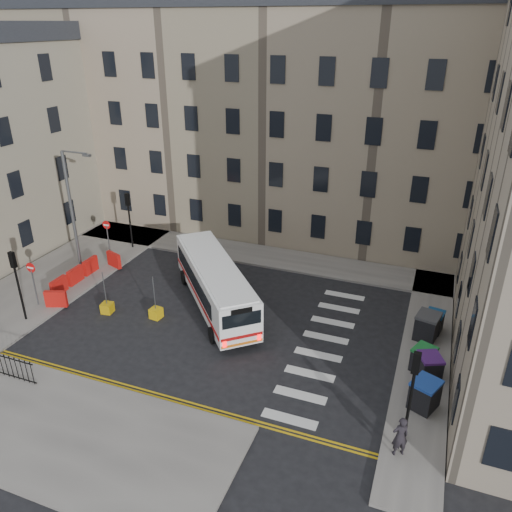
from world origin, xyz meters
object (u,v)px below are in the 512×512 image
Objects in this scene: streetlamp at (72,211)px; wheelie_bin_e at (434,321)px; bus at (215,282)px; wheelie_bin_d at (427,326)px; wheelie_bin_a at (425,394)px; wheelie_bin_c at (423,359)px; wheelie_bin_b at (429,367)px; bollard_chevron at (107,308)px; pedestrian at (400,436)px; bollard_yellow at (156,313)px.

streetlamp reaches higher than wheelie_bin_e.
wheelie_bin_d is (11.74, 0.79, -0.71)m from bus.
wheelie_bin_e is (22.22, 0.88, -3.62)m from streetlamp.
wheelie_bin_d is at bearing 0.14° from streetlamp.
wheelie_bin_d is (-0.26, 5.43, 0.04)m from wheelie_bin_a.
wheelie_bin_c is at bearing -77.03° from wheelie_bin_d.
bollard_chevron is at bearing 156.88° from wheelie_bin_b.
wheelie_bin_d reaches higher than wheelie_bin_b.
wheelie_bin_e is 9.34m from pedestrian.
wheelie_bin_c is (11.77, -2.01, -0.82)m from bus.
wheelie_bin_c is 5.70m from pedestrian.
bus is 6.10× the size of wheelie_bin_d.
bollard_yellow is at bearing 155.08° from wheelie_bin_b.
wheelie_bin_d is at bearing -100.25° from wheelie_bin_e.
wheelie_bin_d is (-0.02, 2.80, 0.11)m from wheelie_bin_c.
wheelie_bin_d is 8.49m from pedestrian.
streetlamp is 13.57× the size of bollard_chevron.
wheelie_bin_d is at bearing -122.04° from pedestrian.
wheelie_bin_a reaches higher than wheelie_bin_e.
streetlamp reaches higher than wheelie_bin_a.
wheelie_bin_d is 14.66m from bollard_yellow.
wheelie_bin_c is 3.64m from wheelie_bin_e.
pedestrian is (-0.45, -8.47, 0.18)m from wheelie_bin_d.
wheelie_bin_d reaches higher than wheelie_bin_c.
wheelie_bin_d is 2.47× the size of bollard_chevron.
wheelie_bin_c is 0.77× the size of pedestrian.
bus is at bearing -167.05° from wheelie_bin_c.
wheelie_bin_b is at bearing -0.87° from bollard_yellow.
wheelie_bin_c is 2.25× the size of bollard_chevron.
wheelie_bin_d is at bearing 12.41° from bollard_yellow.
wheelie_bin_e is 15.17m from bollard_yellow.
bus is 11.97m from wheelie_bin_c.
bus is at bearing -163.68° from wheelie_bin_d.
wheelie_bin_d reaches higher than bollard_chevron.
wheelie_bin_a reaches higher than bollard_chevron.
wheelie_bin_b is at bearing -72.13° from wheelie_bin_d.
wheelie_bin_c is at bearing -7.14° from streetlamp.
wheelie_bin_e is at bearing -33.08° from bus.
pedestrian reaches higher than wheelie_bin_d.
bollard_chevron is (-16.77, 4.82, -0.73)m from pedestrian.
wheelie_bin_e is 18.11m from bollard_chevron.
bus is at bearing -4.14° from streetlamp.
wheelie_bin_b is 3.39m from wheelie_bin_d.
wheelie_bin_d is at bearing 113.12° from wheelie_bin_c.
bus reaches higher than bollard_chevron.
wheelie_bin_d is 0.90m from wheelie_bin_e.
bus reaches higher than bollard_yellow.
wheelie_bin_a is 14.76m from bollard_yellow.
wheelie_bin_b is 14.64m from bollard_yellow.
pedestrian is (-0.47, -5.68, 0.28)m from wheelie_bin_c.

